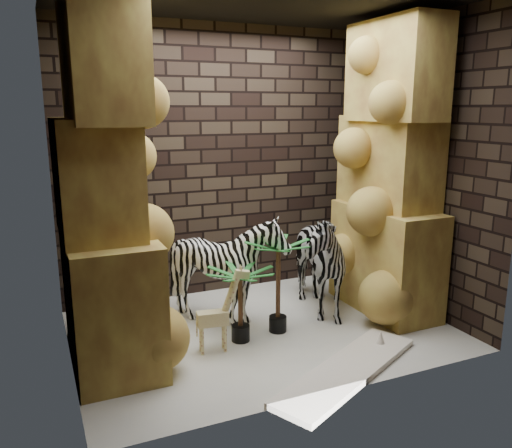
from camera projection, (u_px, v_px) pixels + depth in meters
name	position (u px, v px, depth m)	size (l,w,h in m)	color
floor	(263.00, 330.00, 4.98)	(3.50, 3.50, 0.00)	silver
wall_back	(217.00, 163.00, 5.77)	(3.50, 3.50, 0.00)	black
wall_front	(338.00, 198.00, 3.54)	(3.50, 3.50, 0.00)	black
wall_left	(57.00, 188.00, 3.96)	(3.00, 3.00, 0.00)	black
wall_right	(416.00, 167.00, 5.34)	(3.00, 3.00, 0.00)	black
rock_pillar_left	(104.00, 185.00, 4.10)	(0.68, 1.30, 3.00)	#D9CC55
rock_pillar_right	(390.00, 169.00, 5.21)	(0.58, 1.25, 3.00)	#D9CC55
zebra_right	(310.00, 250.00, 5.33)	(0.60, 1.11, 1.32)	white
zebra_left	(228.00, 274.00, 5.06)	(0.90, 1.12, 1.01)	white
giraffe_toy	(212.00, 309.00, 4.46)	(0.41, 0.14, 0.79)	beige
palm_front	(278.00, 286.00, 4.86)	(0.36, 0.36, 0.91)	#13641D
palm_back	(240.00, 304.00, 4.68)	(0.36, 0.36, 0.71)	#13641D
surfboard	(347.00, 370.00, 4.17)	(1.66, 0.41, 0.05)	white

